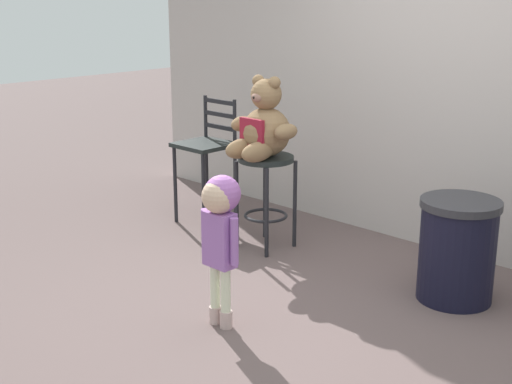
% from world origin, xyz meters
% --- Properties ---
extents(ground_plane, '(24.00, 24.00, 0.00)m').
position_xyz_m(ground_plane, '(0.00, 0.00, 0.00)').
color(ground_plane, '#645150').
extents(building_wall, '(6.56, 0.30, 3.38)m').
position_xyz_m(building_wall, '(0.00, 1.80, 1.69)').
color(building_wall, '#BDB2AD').
rests_on(building_wall, ground_plane).
extents(bar_stool_with_teddy, '(0.43, 0.43, 0.74)m').
position_xyz_m(bar_stool_with_teddy, '(-1.03, 0.74, 0.54)').
color(bar_stool_with_teddy, black).
rests_on(bar_stool_with_teddy, ground_plane).
extents(teddy_bear, '(0.59, 0.53, 0.62)m').
position_xyz_m(teddy_bear, '(-1.03, 0.71, 0.97)').
color(teddy_bear, olive).
rests_on(teddy_bear, bar_stool_with_teddy).
extents(child_walking, '(0.30, 0.24, 0.95)m').
position_xyz_m(child_walking, '(-0.28, -0.45, 0.69)').
color(child_walking, '#C4A7A1').
rests_on(child_walking, ground_plane).
extents(trash_bin, '(0.52, 0.52, 0.69)m').
position_xyz_m(trash_bin, '(0.55, 0.88, 0.35)').
color(trash_bin, black).
rests_on(trash_bin, ground_plane).
extents(bar_chair_empty, '(0.44, 0.44, 1.09)m').
position_xyz_m(bar_chair_empty, '(-1.84, 0.85, 0.64)').
color(bar_chair_empty, black).
rests_on(bar_chair_empty, ground_plane).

